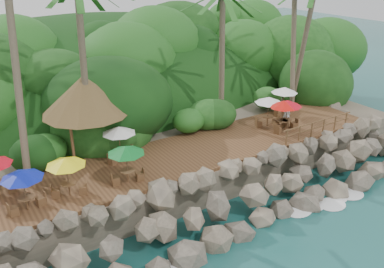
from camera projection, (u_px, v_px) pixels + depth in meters
ground at (256, 236)px, 20.70m from camera, size 140.00×140.00×0.00m
land_base at (124, 119)px, 32.62m from camera, size 32.00×25.20×2.10m
jungle_hill at (92, 104)px, 38.82m from camera, size 44.80×28.00×15.40m
seawall at (233, 198)px, 21.78m from camera, size 29.00×4.00×2.30m
terrace at (192, 153)px, 24.44m from camera, size 26.00×5.00×0.20m
jungle_foliage at (130, 135)px, 32.27m from camera, size 44.00×16.00×12.00m
foam_line at (253, 233)px, 20.92m from camera, size 25.20×0.80×0.06m
palapa at (85, 95)px, 23.02m from camera, size 4.97×4.97×4.60m
dining_clusters at (180, 128)px, 23.30m from camera, size 21.25×4.80×2.05m
railing at (318, 126)px, 26.34m from camera, size 6.10×0.10×1.00m
waiter at (286, 114)px, 27.63m from camera, size 0.72×0.61×1.67m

